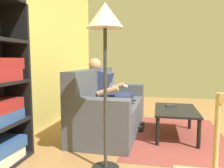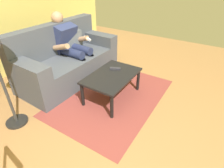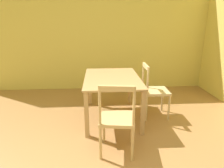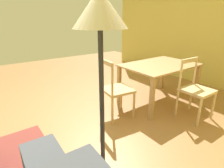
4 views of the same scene
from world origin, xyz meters
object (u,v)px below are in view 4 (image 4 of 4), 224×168
at_px(dining_table, 159,70).
at_px(dining_chair_facing_couch, 116,90).
at_px(dining_chair_near_wall, 195,90).
at_px(floor_lamp, 100,33).

relative_size(dining_table, dining_chair_facing_couch, 1.41).
bearing_deg(dining_chair_near_wall, dining_table, -89.95).
distance_m(dining_chair_near_wall, floor_lamp, 2.14).
height_order(dining_chair_facing_couch, floor_lamp, floor_lamp).
xyz_separation_m(dining_table, dining_chair_facing_couch, (0.99, -0.00, -0.16)).
relative_size(dining_table, floor_lamp, 0.79).
bearing_deg(dining_table, floor_lamp, 28.29).
distance_m(dining_chair_near_wall, dining_chair_facing_couch, 1.23).
bearing_deg(dining_chair_facing_couch, dining_table, 179.76).
bearing_deg(dining_chair_near_wall, floor_lamp, 9.04).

